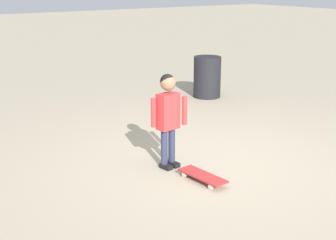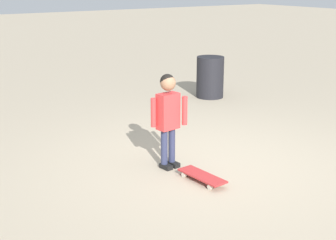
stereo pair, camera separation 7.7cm
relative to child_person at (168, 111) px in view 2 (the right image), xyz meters
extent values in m
plane|color=tan|center=(-0.26, -0.46, -0.66)|extent=(50.00, 50.00, 0.00)
cylinder|color=#2D3351|center=(0.01, -0.05, -0.42)|extent=(0.08, 0.08, 0.42)
cube|color=black|center=(-0.02, -0.06, -0.63)|extent=(0.16, 0.10, 0.05)
cylinder|color=#2D3351|center=(-0.01, 0.05, -0.42)|extent=(0.08, 0.08, 0.42)
cube|color=black|center=(-0.03, 0.05, -0.63)|extent=(0.16, 0.10, 0.05)
cube|color=#D13838|center=(0.00, 0.00, -0.01)|extent=(0.17, 0.25, 0.40)
cylinder|color=#D13838|center=(-0.08, -0.17, -0.01)|extent=(0.06, 0.06, 0.32)
cylinder|color=#D13838|center=(0.04, 0.16, -0.01)|extent=(0.06, 0.06, 0.32)
sphere|color=#9E7051|center=(0.00, 0.00, 0.31)|extent=(0.17, 0.17, 0.17)
sphere|color=black|center=(0.01, 0.00, 0.32)|extent=(0.16, 0.16, 0.16)
cube|color=#B22D2D|center=(-0.54, -0.06, -0.59)|extent=(0.59, 0.23, 0.02)
cube|color=#B7B7BC|center=(-0.74, -0.08, -0.61)|extent=(0.04, 0.11, 0.02)
cube|color=#B7B7BC|center=(-0.34, -0.05, -0.61)|extent=(0.04, 0.11, 0.02)
cylinder|color=beige|center=(-0.74, -0.15, -0.63)|extent=(0.06, 0.03, 0.06)
cylinder|color=beige|center=(-0.75, 0.00, -0.63)|extent=(0.06, 0.03, 0.06)
cylinder|color=beige|center=(-0.33, -0.12, -0.63)|extent=(0.06, 0.03, 0.06)
cylinder|color=beige|center=(-0.34, 0.03, -0.63)|extent=(0.06, 0.03, 0.06)
cylinder|color=black|center=(2.35, -2.48, -0.30)|extent=(0.48, 0.48, 0.72)
camera|label=1|loc=(-4.21, 2.94, 1.40)|focal=52.20mm
camera|label=2|loc=(-4.26, 2.87, 1.40)|focal=52.20mm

